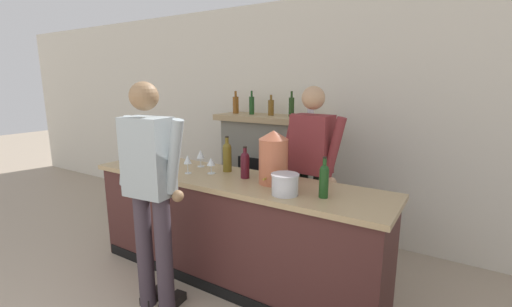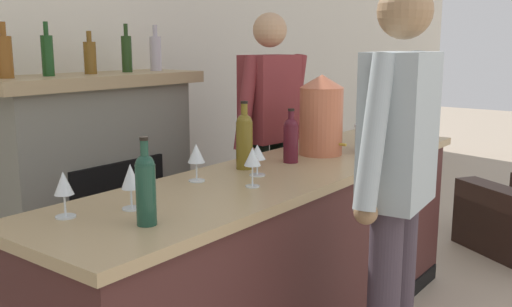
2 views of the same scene
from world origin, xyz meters
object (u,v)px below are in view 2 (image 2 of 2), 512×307
(fireplace_stone, at_px, (96,190))
(wine_bottle_burgundy_dark, at_px, (244,139))
(wine_glass_front_right, at_px, (64,186))
(person_customer, at_px, (395,192))
(ice_bucket_steel, at_px, (373,139))
(wine_glass_by_dispenser, at_px, (196,155))
(wine_bottle_chardonnay_pale, at_px, (291,138))
(copper_dispenser, at_px, (321,115))
(wine_glass_near_bucket, at_px, (131,178))
(wine_glass_mid_counter, at_px, (257,154))
(wine_bottle_port_short, at_px, (146,186))
(wine_glass_back_row, at_px, (252,158))
(person_bartender, at_px, (270,141))
(wine_bottle_rose_blush, at_px, (379,122))

(fireplace_stone, bearing_deg, wine_bottle_burgundy_dark, -83.52)
(wine_glass_front_right, bearing_deg, person_customer, -42.64)
(ice_bucket_steel, relative_size, wine_glass_by_dispenser, 1.23)
(wine_bottle_chardonnay_pale, distance_m, wine_glass_front_right, 1.30)
(copper_dispenser, xyz_separation_m, ice_bucket_steel, (0.22, -0.21, -0.14))
(wine_glass_near_bucket, distance_m, wine_glass_front_right, 0.24)
(fireplace_stone, height_order, ice_bucket_steel, fireplace_stone)
(ice_bucket_steel, height_order, wine_glass_near_bucket, wine_glass_near_bucket)
(wine_bottle_burgundy_dark, relative_size, wine_glass_mid_counter, 2.27)
(wine_glass_by_dispenser, bearing_deg, wine_bottle_port_short, -152.40)
(copper_dispenser, distance_m, wine_glass_back_row, 0.84)
(copper_dispenser, relative_size, wine_bottle_port_short, 1.45)
(fireplace_stone, bearing_deg, person_customer, -89.36)
(wine_bottle_chardonnay_pale, bearing_deg, wine_bottle_burgundy_dark, 159.95)
(copper_dispenser, height_order, wine_bottle_chardonnay_pale, copper_dispenser)
(person_customer, height_order, wine_bottle_port_short, person_customer)
(person_customer, bearing_deg, person_bartender, 56.19)
(wine_bottle_rose_blush, height_order, wine_glass_by_dispenser, wine_bottle_rose_blush)
(fireplace_stone, relative_size, person_bartender, 0.96)
(wine_bottle_rose_blush, bearing_deg, wine_glass_back_row, -178.77)
(person_customer, distance_m, wine_bottle_rose_blush, 1.31)
(copper_dispenser, xyz_separation_m, wine_glass_front_right, (-1.58, 0.12, -0.11))
(person_bartender, height_order, wine_glass_back_row, person_bartender)
(ice_bucket_steel, bearing_deg, person_bartender, 96.57)
(person_customer, bearing_deg, wine_glass_mid_counter, 88.56)
(wine_bottle_port_short, bearing_deg, wine_bottle_chardonnay_pale, 9.17)
(fireplace_stone, distance_m, wine_bottle_burgundy_dark, 1.13)
(fireplace_stone, height_order, wine_bottle_chardonnay_pale, fireplace_stone)
(fireplace_stone, distance_m, wine_glass_front_right, 1.43)
(fireplace_stone, xyz_separation_m, wine_glass_near_bucket, (-0.69, -1.15, 0.37))
(fireplace_stone, bearing_deg, wine_glass_back_row, -96.38)
(wine_glass_mid_counter, bearing_deg, wine_bottle_burgundy_dark, 60.30)
(wine_bottle_chardonnay_pale, distance_m, wine_glass_back_row, 0.56)
(person_bartender, height_order, wine_glass_by_dispenser, person_bartender)
(ice_bucket_steel, relative_size, wine_bottle_chardonnay_pale, 0.75)
(wine_glass_mid_counter, relative_size, wine_glass_by_dispenser, 0.86)
(wine_bottle_burgundy_dark, xyz_separation_m, wine_glass_by_dispenser, (-0.34, 0.01, -0.03))
(wine_glass_mid_counter, bearing_deg, wine_glass_back_row, -148.39)
(person_customer, bearing_deg, wine_glass_front_right, 137.36)
(wine_bottle_chardonnay_pale, xyz_separation_m, wine_glass_mid_counter, (-0.35, -0.04, -0.02))
(person_customer, distance_m, copper_dispenser, 1.01)
(person_bartender, relative_size, wine_glass_back_row, 10.13)
(fireplace_stone, distance_m, wine_glass_mid_counter, 1.25)
(wine_bottle_port_short, bearing_deg, person_bartender, 21.67)
(wine_bottle_rose_blush, relative_size, wine_glass_mid_counter, 2.06)
(wine_bottle_burgundy_dark, height_order, wine_glass_front_right, wine_bottle_burgundy_dark)
(wine_bottle_port_short, bearing_deg, copper_dispenser, 7.07)
(person_customer, relative_size, wine_bottle_chardonnay_pale, 6.39)
(wine_bottle_burgundy_dark, distance_m, wine_glass_by_dispenser, 0.34)
(fireplace_stone, relative_size, wine_glass_near_bucket, 9.74)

